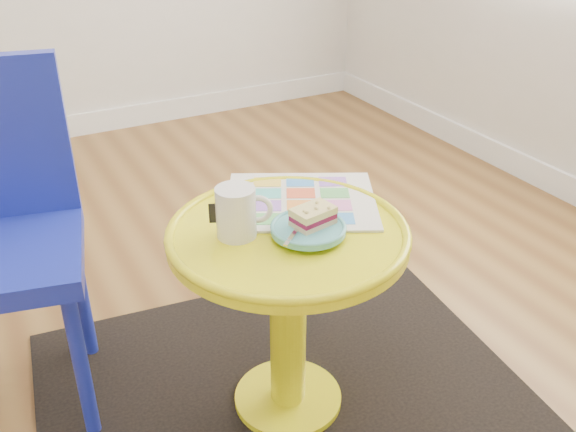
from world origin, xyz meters
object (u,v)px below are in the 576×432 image
plate (308,229)px  newspaper (301,201)px  side_table (288,285)px  mug (237,211)px

plate → newspaper: bearing=66.0°
side_table → mug: 0.25m
plate → side_table: bearing=123.2°
side_table → mug: (-0.11, 0.04, 0.22)m
mug → plate: bearing=-6.6°
mug → plate: 0.17m
newspaper → mug: size_ratio=2.97×
side_table → newspaper: size_ratio=1.52×
mug → plate: size_ratio=0.73×
side_table → plate: plate is taller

